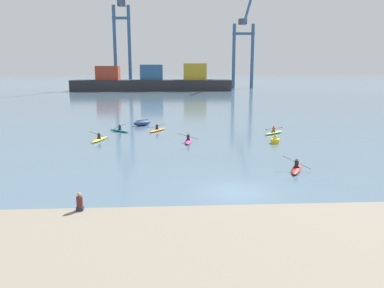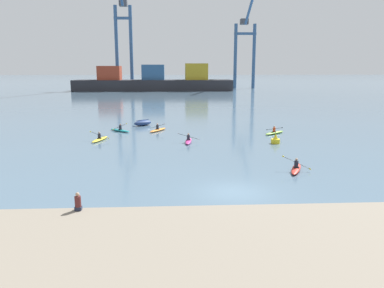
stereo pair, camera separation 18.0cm
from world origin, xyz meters
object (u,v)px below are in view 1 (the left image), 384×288
Objects in this scene: kayak_yellow at (99,139)px; kayak_magenta at (188,141)px; channel_buoy at (275,140)px; seated_onlooker at (80,203)px; capsized_dinghy at (142,123)px; kayak_red at (296,168)px; container_barge at (153,81)px; kayak_teal at (119,130)px; gantry_crane_west at (122,34)px; kayak_lime at (274,132)px; kayak_orange at (157,130)px; gantry_crane_west_mid at (244,44)px.

kayak_yellow is 9.34m from kayak_magenta.
channel_buoy is 24.53m from seated_onlooker.
kayak_red is at bearing -60.49° from capsized_dinghy.
container_barge is 83.40m from kayak_teal.
gantry_crane_west is at bearing 95.29° from kayak_yellow.
kayak_magenta is (9.24, -1.38, 0.00)m from kayak_yellow.
gantry_crane_west reaches higher than kayak_teal.
kayak_orange is (-13.50, 2.72, -0.00)m from kayak_lime.
seated_onlooker is (12.21, -121.12, -18.09)m from gantry_crane_west.
channel_buoy is 0.34× the size of kayak_lime.
kayak_magenta is (7.50, -90.46, -2.85)m from container_barge.
gantry_crane_west is 96.58m from kayak_orange.
kayak_yellow is 3.84× the size of seated_onlooker.
container_barge is 22.04m from gantry_crane_west.
gantry_crane_west_mid is at bearing 71.37° from capsized_dinghy.
kayak_red is (13.03, -23.02, -0.18)m from capsized_dinghy.
container_barge is 58.50× the size of seated_onlooker.
kayak_magenta is (5.52, -11.75, -0.18)m from capsized_dinghy.
container_barge is at bearing 90.67° from seated_onlooker.
kayak_red reaches higher than kayak_teal.
container_barge is at bearing -42.99° from gantry_crane_west.
kayak_orange is at bearing 0.72° from kayak_teal.
capsized_dinghy is 2.72× the size of channel_buoy.
channel_buoy reaches higher than capsized_dinghy.
kayak_magenta is at bearing -8.50° from kayak_yellow.
container_barge reaches higher than seated_onlooker.
container_barge is 18.08× the size of kayak_teal.
kayak_yellow is 8.24m from kayak_orange.
container_barge is 15.20× the size of kayak_magenta.
kayak_teal is at bearing 76.87° from kayak_yellow.
kayak_teal is at bearing -179.28° from kayak_orange.
kayak_lime is (-15.31, -99.15, -15.98)m from gantry_crane_west_mid.
container_barge is 15.23× the size of kayak_yellow.
kayak_lime is at bearing 23.69° from kayak_magenta.
capsized_dinghy is 12.98m from kayak_magenta.
kayak_lime is 0.86× the size of kayak_yellow.
container_barge is at bearing 88.88° from kayak_yellow.
channel_buoy is at bearing -75.04° from gantry_crane_west.
container_barge reaches higher than capsized_dinghy.
kayak_lime is at bearing -25.02° from capsized_dinghy.
gantry_crane_west is at bearing 137.01° from container_barge.
capsized_dinghy is at bearing -108.63° from gantry_crane_west_mid.
container_barge is 83.44m from kayak_orange.
kayak_magenta is 1.19× the size of kayak_teal.
gantry_crane_west_mid is 107.14m from channel_buoy.
kayak_yellow is (-34.68, -102.21, -15.98)m from gantry_crane_west_mid.
seated_onlooker is (-16.34, -24.92, 0.98)m from kayak_lime.
gantry_crane_west_mid is 9.88× the size of kayak_orange.
kayak_lime reaches higher than capsized_dinghy.
capsized_dinghy is 5.06m from kayak_orange.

